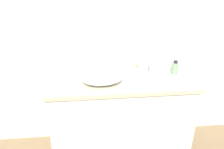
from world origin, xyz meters
TOP-DOWN VIEW (x-y plane):
  - bathroom_wall_rear at (0.00, 0.73)m, footprint 6.00×0.06m
  - vanity_counter at (-0.08, 0.40)m, footprint 1.51×0.57m
  - wall_mirror_panel at (-0.08, 0.69)m, footprint 1.32×0.01m
  - sink_basin at (-0.29, 0.37)m, footprint 0.41×0.31m
  - faucet at (-0.29, 0.54)m, footprint 0.03×0.14m
  - soap_dispenser at (0.08, 0.42)m, footprint 0.04×0.04m
  - lotion_bottle at (0.52, 0.51)m, footprint 0.07×0.07m
  - tissue_box at (0.30, 0.52)m, footprint 0.13×0.13m
  - candle_jar at (-0.72, 0.37)m, footprint 0.04×0.04m

SIDE VIEW (x-z plane):
  - vanity_counter at x=-0.08m, z-range 0.00..0.90m
  - candle_jar at x=-0.72m, z-range 0.90..0.93m
  - sink_basin at x=-0.29m, z-range 0.90..1.01m
  - lotion_bottle at x=0.52m, z-range 0.89..1.04m
  - soap_dispenser at x=0.08m, z-range 0.88..1.05m
  - tissue_box at x=0.30m, z-range 0.89..1.06m
  - faucet at x=-0.29m, z-range 0.91..1.05m
  - bathroom_wall_rear at x=0.00m, z-range 0.00..2.60m
  - wall_mirror_panel at x=-0.08m, z-range 0.90..2.11m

